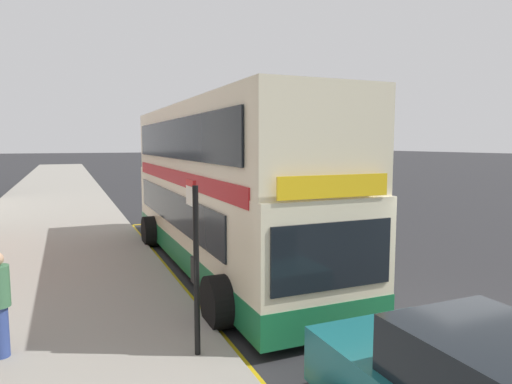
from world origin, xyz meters
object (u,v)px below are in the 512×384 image
object	(u,v)px
double_decker_bus	(220,192)
bus_stop_sign	(195,253)
parked_car_teal_kerbside	(204,174)
parked_car_white_ahead	(288,191)

from	to	relation	value
double_decker_bus	bus_stop_sign	world-z (taller)	double_decker_bus
bus_stop_sign	parked_car_teal_kerbside	size ratio (longest dim) A/B	0.64
double_decker_bus	bus_stop_sign	distance (m)	5.53
double_decker_bus	parked_car_white_ahead	world-z (taller)	double_decker_bus
parked_car_white_ahead	parked_car_teal_kerbside	size ratio (longest dim) A/B	1.00
bus_stop_sign	double_decker_bus	bearing A→B (deg)	67.57
parked_car_white_ahead	parked_car_teal_kerbside	world-z (taller)	same
parked_car_white_ahead	parked_car_teal_kerbside	bearing A→B (deg)	-87.21
double_decker_bus	parked_car_white_ahead	xyz separation A→B (m)	(7.17, 9.92, -1.27)
parked_car_white_ahead	parked_car_teal_kerbside	xyz separation A→B (m)	(-0.14, 15.53, 0.00)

